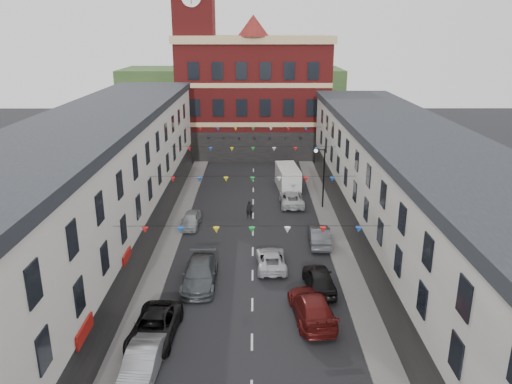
{
  "coord_description": "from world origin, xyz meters",
  "views": [
    {
      "loc": [
        0.16,
        -31.97,
        16.65
      ],
      "look_at": [
        0.27,
        6.56,
        4.12
      ],
      "focal_mm": 35.0,
      "sensor_mm": 36.0,
      "label": 1
    }
  ],
  "objects_px": {
    "street_lamp": "(321,170)",
    "car_right_c": "(312,307)",
    "car_right_e": "(320,236)",
    "car_left_e": "(191,220)",
    "car_right_d": "(319,279)",
    "moving_car": "(271,259)",
    "car_left_b": "(142,364)",
    "car_right_f": "(292,199)",
    "pedestrian": "(249,210)",
    "car_left_d": "(200,274)",
    "white_van": "(288,178)",
    "car_left_c": "(154,328)"
  },
  "relations": [
    {
      "from": "street_lamp",
      "to": "car_right_e",
      "type": "bearing_deg",
      "value": -97.44
    },
    {
      "from": "car_right_c",
      "to": "pedestrian",
      "type": "height_order",
      "value": "pedestrian"
    },
    {
      "from": "car_right_f",
      "to": "pedestrian",
      "type": "distance_m",
      "value": 5.55
    },
    {
      "from": "white_van",
      "to": "car_right_f",
      "type": "bearing_deg",
      "value": -94.95
    },
    {
      "from": "car_right_d",
      "to": "car_right_e",
      "type": "relative_size",
      "value": 1.01
    },
    {
      "from": "moving_car",
      "to": "white_van",
      "type": "relative_size",
      "value": 0.82
    },
    {
      "from": "car_left_b",
      "to": "moving_car",
      "type": "bearing_deg",
      "value": 63.16
    },
    {
      "from": "car_left_c",
      "to": "car_right_f",
      "type": "bearing_deg",
      "value": 71.41
    },
    {
      "from": "car_left_d",
      "to": "car_right_e",
      "type": "relative_size",
      "value": 1.22
    },
    {
      "from": "street_lamp",
      "to": "car_left_d",
      "type": "bearing_deg",
      "value": -123.54
    },
    {
      "from": "car_left_b",
      "to": "moving_car",
      "type": "relative_size",
      "value": 1.0
    },
    {
      "from": "street_lamp",
      "to": "car_left_e",
      "type": "height_order",
      "value": "street_lamp"
    },
    {
      "from": "street_lamp",
      "to": "car_right_e",
      "type": "height_order",
      "value": "street_lamp"
    },
    {
      "from": "car_left_e",
      "to": "moving_car",
      "type": "height_order",
      "value": "car_left_e"
    },
    {
      "from": "car_right_c",
      "to": "moving_car",
      "type": "relative_size",
      "value": 1.22
    },
    {
      "from": "moving_car",
      "to": "street_lamp",
      "type": "bearing_deg",
      "value": -114.16
    },
    {
      "from": "car_left_e",
      "to": "car_right_d",
      "type": "relative_size",
      "value": 0.84
    },
    {
      "from": "moving_car",
      "to": "white_van",
      "type": "bearing_deg",
      "value": -99.14
    },
    {
      "from": "car_left_c",
      "to": "car_right_f",
      "type": "relative_size",
      "value": 1.06
    },
    {
      "from": "street_lamp",
      "to": "car_left_e",
      "type": "xyz_separation_m",
      "value": [
        -12.05,
        -4.74,
        -3.25
      ]
    },
    {
      "from": "car_left_d",
      "to": "car_right_d",
      "type": "height_order",
      "value": "car_left_d"
    },
    {
      "from": "car_left_e",
      "to": "car_right_d",
      "type": "distance_m",
      "value": 15.12
    },
    {
      "from": "car_right_c",
      "to": "car_right_e",
      "type": "xyz_separation_m",
      "value": [
        1.83,
        11.02,
        -0.06
      ]
    },
    {
      "from": "street_lamp",
      "to": "white_van",
      "type": "bearing_deg",
      "value": 112.67
    },
    {
      "from": "car_right_c",
      "to": "car_right_f",
      "type": "xyz_separation_m",
      "value": [
        0.23,
        20.62,
        -0.12
      ]
    },
    {
      "from": "car_left_e",
      "to": "moving_car",
      "type": "bearing_deg",
      "value": -47.03
    },
    {
      "from": "car_left_e",
      "to": "car_right_c",
      "type": "xyz_separation_m",
      "value": [
        9.1,
        -14.88,
        0.15
      ]
    },
    {
      "from": "car_right_d",
      "to": "car_right_f",
      "type": "bearing_deg",
      "value": -90.56
    },
    {
      "from": "car_right_e",
      "to": "car_right_f",
      "type": "height_order",
      "value": "car_right_e"
    },
    {
      "from": "car_left_d",
      "to": "car_right_f",
      "type": "distance_m",
      "value": 17.93
    },
    {
      "from": "car_left_b",
      "to": "car_right_f",
      "type": "height_order",
      "value": "car_left_b"
    },
    {
      "from": "car_left_d",
      "to": "car_left_e",
      "type": "height_order",
      "value": "car_left_d"
    },
    {
      "from": "car_left_b",
      "to": "moving_car",
      "type": "xyz_separation_m",
      "value": [
        6.86,
        12.19,
        -0.12
      ]
    },
    {
      "from": "street_lamp",
      "to": "car_right_c",
      "type": "xyz_separation_m",
      "value": [
        -2.95,
        -19.62,
        -3.1
      ]
    },
    {
      "from": "street_lamp",
      "to": "car_right_c",
      "type": "relative_size",
      "value": 1.08
    },
    {
      "from": "car_left_b",
      "to": "car_right_e",
      "type": "relative_size",
      "value": 1.0
    },
    {
      "from": "car_left_e",
      "to": "car_right_f",
      "type": "distance_m",
      "value": 10.96
    },
    {
      "from": "car_left_b",
      "to": "car_left_d",
      "type": "bearing_deg",
      "value": 81.31
    },
    {
      "from": "car_left_e",
      "to": "car_right_c",
      "type": "relative_size",
      "value": 0.69
    },
    {
      "from": "car_left_e",
      "to": "car_right_e",
      "type": "relative_size",
      "value": 0.85
    },
    {
      "from": "car_left_b",
      "to": "car_right_c",
      "type": "bearing_deg",
      "value": 32.6
    },
    {
      "from": "street_lamp",
      "to": "car_right_d",
      "type": "bearing_deg",
      "value": -97.31
    },
    {
      "from": "car_right_c",
      "to": "white_van",
      "type": "distance_m",
      "value": 26.21
    },
    {
      "from": "car_left_e",
      "to": "pedestrian",
      "type": "bearing_deg",
      "value": 24.04
    },
    {
      "from": "car_left_c",
      "to": "white_van",
      "type": "relative_size",
      "value": 0.95
    },
    {
      "from": "car_left_d",
      "to": "car_right_c",
      "type": "distance_m",
      "value": 8.39
    },
    {
      "from": "car_left_d",
      "to": "car_right_e",
      "type": "bearing_deg",
      "value": 36.49
    },
    {
      "from": "street_lamp",
      "to": "car_left_c",
      "type": "bearing_deg",
      "value": -119.08
    },
    {
      "from": "car_right_d",
      "to": "pedestrian",
      "type": "xyz_separation_m",
      "value": [
        -4.82,
        13.42,
        0.05
      ]
    },
    {
      "from": "moving_car",
      "to": "car_right_f",
      "type": "bearing_deg",
      "value": -102.16
    }
  ]
}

